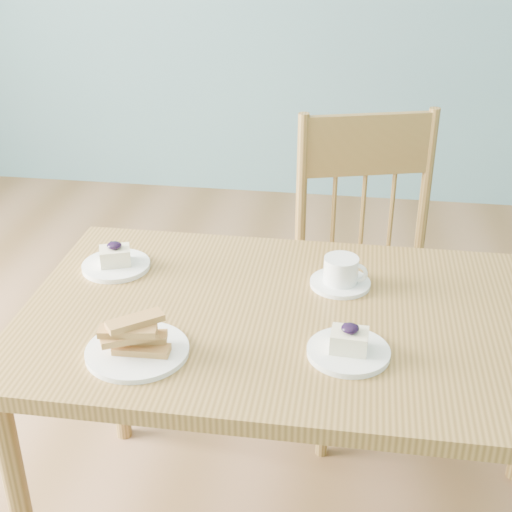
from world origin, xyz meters
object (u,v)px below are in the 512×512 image
dining_table (311,341)px  biscotti_plate (137,343)px  cheesecake_plate_near (349,347)px  cheesecake_plate_far (116,261)px  dining_chair (372,274)px  coffee_cup (341,274)px

dining_table → biscotti_plate: biscotti_plate is taller
cheesecake_plate_near → cheesecake_plate_far: 0.64m
dining_chair → coffee_cup: bearing=-117.6°
dining_table → cheesecake_plate_near: bearing=-58.8°
dining_table → coffee_cup: bearing=68.7°
cheesecake_plate_far → coffee_cup: (0.55, -0.00, 0.01)m
dining_table → biscotti_plate: bearing=-149.7°
dining_chair → coffee_cup: 0.50m
cheesecake_plate_far → biscotti_plate: biscotti_plate is taller
cheesecake_plate_near → coffee_cup: 0.28m
dining_chair → cheesecake_plate_far: size_ratio=5.70×
dining_table → cheesecake_plate_far: (-0.49, 0.14, 0.09)m
biscotti_plate → coffee_cup: bearing=40.9°
coffee_cup → biscotti_plate: (-0.39, -0.34, -0.00)m
cheesecake_plate_near → coffee_cup: same height
dining_table → cheesecake_plate_near: 0.18m
cheesecake_plate_near → cheesecake_plate_far: size_ratio=1.01×
dining_table → dining_chair: bearing=76.3°
dining_chair → biscotti_plate: size_ratio=4.56×
dining_chair → coffee_cup: size_ratio=6.67×
coffee_cup → cheesecake_plate_near: bearing=-71.4°
cheesecake_plate_far → biscotti_plate: (0.16, -0.34, 0.01)m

